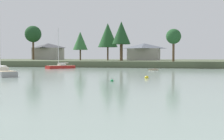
% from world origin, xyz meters
% --- Properties ---
extents(far_shore_bank, '(187.59, 49.79, 1.49)m').
position_xyz_m(far_shore_bank, '(0.00, 85.34, 0.74)').
color(far_shore_bank, '#4C563D').
rests_on(far_shore_bank, ground).
extents(dinghy_cream, '(1.80, 2.73, 0.43)m').
position_xyz_m(dinghy_cream, '(5.13, 48.18, 0.11)').
color(dinghy_cream, beige).
rests_on(dinghy_cream, ground).
extents(sailboat_red, '(5.40, 6.47, 9.31)m').
position_xyz_m(sailboat_red, '(-15.80, 53.62, 0.20)').
color(sailboat_red, '#B2231E').
rests_on(sailboat_red, ground).
extents(sailboat_grey, '(7.40, 7.14, 11.92)m').
position_xyz_m(sailboat_grey, '(-13.99, 27.68, 0.25)').
color(sailboat_grey, gray).
rests_on(sailboat_grey, ground).
extents(mooring_buoy_green, '(0.35, 0.35, 0.40)m').
position_xyz_m(mooring_buoy_green, '(3.17, 21.74, 0.06)').
color(mooring_buoy_green, '#1E8C47').
rests_on(mooring_buoy_green, ground).
extents(mooring_buoy_yellow, '(0.50, 0.50, 0.55)m').
position_xyz_m(mooring_buoy_yellow, '(6.29, 27.29, 0.09)').
color(mooring_buoy_yellow, yellow).
rests_on(mooring_buoy_yellow, ground).
extents(shore_tree_inland_c, '(4.92, 4.92, 10.43)m').
position_xyz_m(shore_tree_inland_c, '(-5.62, 70.95, 8.80)').
color(shore_tree_inland_c, brown).
rests_on(shore_tree_inland_c, far_shore_bank).
extents(shore_tree_center_right, '(5.53, 5.53, 11.40)m').
position_xyz_m(shore_tree_center_right, '(-38.85, 86.22, 10.03)').
color(shore_tree_center_right, brown).
rests_on(shore_tree_center_right, far_shore_bank).
extents(shore_tree_inland_b, '(3.48, 3.48, 7.54)m').
position_xyz_m(shore_tree_inland_b, '(8.28, 62.93, 7.18)').
color(shore_tree_inland_b, brown).
rests_on(shore_tree_inland_b, far_shore_bank).
extents(shore_tree_center, '(5.56, 5.56, 10.58)m').
position_xyz_m(shore_tree_center, '(-10.45, 75.56, 8.64)').
color(shore_tree_center, brown).
rests_on(shore_tree_center, far_shore_bank).
extents(shore_tree_right, '(4.40, 4.40, 8.49)m').
position_xyz_m(shore_tree_right, '(-19.50, 78.14, 7.25)').
color(shore_tree_right, brown).
rests_on(shore_tree_right, far_shore_bank).
extents(cottage_hillside, '(9.63, 8.39, 5.72)m').
position_xyz_m(cottage_hillside, '(-35.98, 91.88, 4.44)').
color(cottage_hillside, '#9E998E').
rests_on(cottage_hillside, far_shore_bank).
extents(cottage_eastern, '(9.93, 8.66, 5.11)m').
position_xyz_m(cottage_eastern, '(-1.22, 84.26, 4.13)').
color(cottage_eastern, '#9E998E').
rests_on(cottage_eastern, far_shore_bank).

